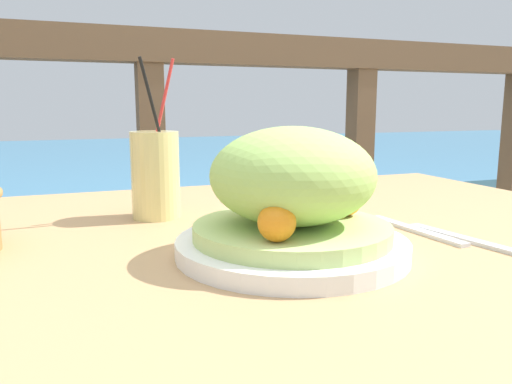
# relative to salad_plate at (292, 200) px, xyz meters

# --- Properties ---
(patio_table) EXTENTS (1.27, 0.95, 0.75)m
(patio_table) POSITION_rel_salad_plate_xyz_m (-0.02, 0.07, -0.15)
(patio_table) COLOR tan
(patio_table) RESTS_ON ground_plane
(railing_fence) EXTENTS (2.80, 0.08, 1.13)m
(railing_fence) POSITION_rel_salad_plate_xyz_m (-0.02, 0.90, -0.04)
(railing_fence) COLOR brown
(railing_fence) RESTS_ON ground_plane
(sea_backdrop) EXTENTS (12.00, 4.00, 0.55)m
(sea_backdrop) POSITION_rel_salad_plate_xyz_m (-0.02, 3.40, -0.54)
(sea_backdrop) COLOR teal
(sea_backdrop) RESTS_ON ground_plane
(salad_plate) EXTENTS (0.28, 0.28, 0.15)m
(salad_plate) POSITION_rel_salad_plate_xyz_m (0.00, 0.00, 0.00)
(salad_plate) COLOR white
(salad_plate) RESTS_ON patio_table
(drink_glass) EXTENTS (0.08, 0.08, 0.25)m
(drink_glass) POSITION_rel_salad_plate_xyz_m (-0.12, 0.26, 0.00)
(drink_glass) COLOR #DBCC7F
(drink_glass) RESTS_ON patio_table
(fork) EXTENTS (0.03, 0.18, 0.00)m
(fork) POSITION_rel_salad_plate_xyz_m (0.21, 0.04, -0.06)
(fork) COLOR silver
(fork) RESTS_ON patio_table
(knife) EXTENTS (0.04, 0.18, 0.00)m
(knife) POSITION_rel_salad_plate_xyz_m (0.24, -0.03, -0.06)
(knife) COLOR silver
(knife) RESTS_ON patio_table
(orange_near_basket) EXTENTS (0.08, 0.08, 0.08)m
(orange_near_basket) POSITION_rel_salad_plate_xyz_m (0.29, 0.42, -0.03)
(orange_near_basket) COLOR orange
(orange_near_basket) RESTS_ON patio_table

